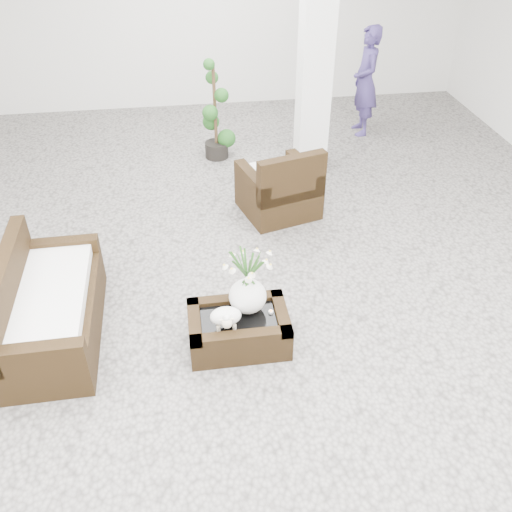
{
  "coord_description": "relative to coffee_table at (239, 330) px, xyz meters",
  "views": [
    {
      "loc": [
        -0.61,
        -4.25,
        3.69
      ],
      "look_at": [
        0.0,
        -0.1,
        0.62
      ],
      "focal_mm": 38.85,
      "sensor_mm": 36.0,
      "label": 1
    }
  ],
  "objects": [
    {
      "name": "ground",
      "position": [
        0.23,
        0.59,
        -0.16
      ],
      "size": [
        11.0,
        11.0,
        0.0
      ],
      "primitive_type": "plane",
      "color": "gray",
      "rests_on": "ground"
    },
    {
      "name": "column",
      "position": [
        1.43,
        3.39,
        1.59
      ],
      "size": [
        0.4,
        0.4,
        3.5
      ],
      "primitive_type": "cube",
      "color": "white",
      "rests_on": "ground"
    },
    {
      "name": "coffee_table",
      "position": [
        0.0,
        0.0,
        0.0
      ],
      "size": [
        0.9,
        0.6,
        0.31
      ],
      "primitive_type": "cube",
      "color": "#31200E",
      "rests_on": "ground"
    },
    {
      "name": "sheep_figurine",
      "position": [
        -0.12,
        -0.1,
        0.26
      ],
      "size": [
        0.28,
        0.23,
        0.21
      ],
      "primitive_type": "ellipsoid",
      "color": "white",
      "rests_on": "coffee_table"
    },
    {
      "name": "planter_narcissus",
      "position": [
        0.1,
        0.1,
        0.56
      ],
      "size": [
        0.44,
        0.44,
        0.8
      ],
      "primitive_type": null,
      "color": "white",
      "rests_on": "coffee_table"
    },
    {
      "name": "tealight",
      "position": [
        0.3,
        0.02,
        0.17
      ],
      "size": [
        0.04,
        0.04,
        0.03
      ],
      "primitive_type": "cylinder",
      "color": "white",
      "rests_on": "coffee_table"
    },
    {
      "name": "armchair",
      "position": [
        0.77,
        2.25,
        0.3
      ],
      "size": [
        1.04,
        1.01,
        0.91
      ],
      "primitive_type": "cube",
      "rotation": [
        0.0,
        0.0,
        3.41
      ],
      "color": "#31200E",
      "rests_on": "ground"
    },
    {
      "name": "loveseat",
      "position": [
        -1.66,
        0.35,
        0.27
      ],
      "size": [
        0.8,
        1.62,
        0.86
      ],
      "primitive_type": "cube",
      "rotation": [
        0.0,
        0.0,
        1.58
      ],
      "color": "#31200E",
      "rests_on": "ground"
    },
    {
      "name": "topiary",
      "position": [
        0.15,
        3.91,
        0.56
      ],
      "size": [
        0.38,
        0.38,
        1.43
      ],
      "primitive_type": null,
      "color": "#1B4817",
      "rests_on": "ground"
    },
    {
      "name": "shopper",
      "position": [
        2.53,
        4.48,
        0.67
      ],
      "size": [
        0.42,
        0.62,
        1.66
      ],
      "primitive_type": "imported",
      "rotation": [
        0.0,
        0.0,
        -1.6
      ],
      "color": "#3D306B",
      "rests_on": "ground"
    }
  ]
}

